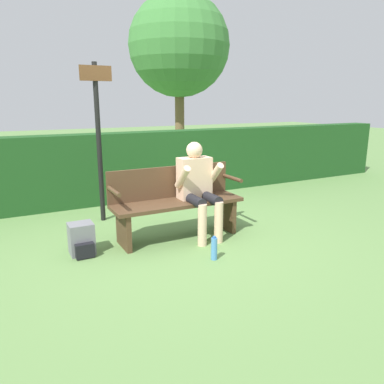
{
  "coord_description": "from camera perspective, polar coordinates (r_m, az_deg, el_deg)",
  "views": [
    {
      "loc": [
        -1.95,
        -4.13,
        1.73
      ],
      "look_at": [
        0.15,
        -0.1,
        0.61
      ],
      "focal_mm": 35.0,
      "sensor_mm": 36.0,
      "label": 1
    }
  ],
  "objects": [
    {
      "name": "hedge_back",
      "position": [
        6.66,
        -10.08,
        3.79
      ],
      "size": [
        12.0,
        0.41,
        1.19
      ],
      "color": "#1E4C1E",
      "rests_on": "ground"
    },
    {
      "name": "park_bench",
      "position": [
        4.79,
        -2.49,
        -1.43
      ],
      "size": [
        1.68,
        0.48,
        0.9
      ],
      "color": "#513823",
      "rests_on": "ground"
    },
    {
      "name": "person_seated",
      "position": [
        4.75,
        0.93,
        1.16
      ],
      "size": [
        0.56,
        0.59,
        1.22
      ],
      "color": "beige",
      "rests_on": "ground"
    },
    {
      "name": "ground_plane",
      "position": [
        4.88,
        -2.12,
        -6.93
      ],
      "size": [
        40.0,
        40.0,
        0.0
      ],
      "primitive_type": "plane",
      "color": "#668E4C"
    },
    {
      "name": "tree",
      "position": [
        10.79,
        -1.98,
        21.34
      ],
      "size": [
        2.72,
        2.72,
        4.52
      ],
      "color": "brown",
      "rests_on": "ground"
    },
    {
      "name": "signpost",
      "position": [
        5.47,
        -14.06,
        8.61
      ],
      "size": [
        0.43,
        0.09,
        2.24
      ],
      "color": "black",
      "rests_on": "ground"
    },
    {
      "name": "backpack",
      "position": [
        4.51,
        -16.44,
        -6.99
      ],
      "size": [
        0.27,
        0.32,
        0.37
      ],
      "color": "slate",
      "rests_on": "ground"
    },
    {
      "name": "water_bottle",
      "position": [
        4.2,
        3.39,
        -8.59
      ],
      "size": [
        0.07,
        0.07,
        0.27
      ],
      "color": "#4C8CCC",
      "rests_on": "ground"
    }
  ]
}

